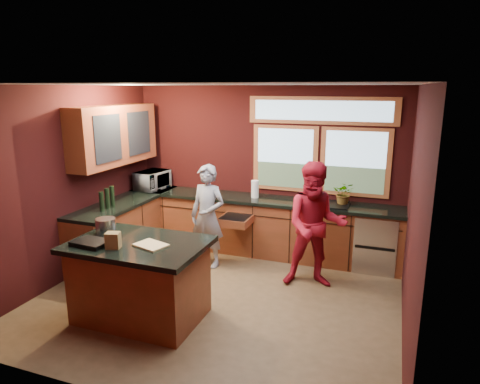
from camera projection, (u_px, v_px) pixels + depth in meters
The scene contains 14 objects.
floor at pixel (218, 298), 5.57m from camera, with size 4.50×4.50×0.00m, color brown.
room_shell at pixel (184, 155), 5.63m from camera, with size 4.52×4.02×2.71m.
back_counter at pixel (270, 227), 6.94m from camera, with size 4.50×0.64×0.93m.
left_counter at pixel (127, 228), 6.88m from camera, with size 0.64×2.30×0.93m.
island at pixel (140, 280), 5.00m from camera, with size 1.55×1.05×0.95m.
person_grey at pixel (208, 216), 6.42m from camera, with size 0.57×0.37×1.56m, color slate.
person_red at pixel (316, 225), 5.73m from camera, with size 0.84×0.65×1.73m, color maroon.
microwave at pixel (152, 180), 7.44m from camera, with size 0.59×0.40×0.32m, color #999999.
potted_plant at pixel (344, 193), 6.45m from camera, with size 0.32×0.28×0.35m, color #999999.
paper_towel at pixel (255, 189), 6.89m from camera, with size 0.12×0.12×0.28m, color silver.
cutting_board at pixel (151, 245), 4.77m from camera, with size 0.35×0.25×0.02m, color tan.
stock_pot at pixel (106, 226), 5.18m from camera, with size 0.24×0.24×0.18m, color #AFAFB4.
paper_bag at pixel (113, 240), 4.68m from camera, with size 0.15×0.12×0.18m, color brown.
black_tray at pixel (91, 243), 4.80m from camera, with size 0.40×0.28×0.05m, color black.
Camera 1 is at (2.01, -4.67, 2.67)m, focal length 32.00 mm.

